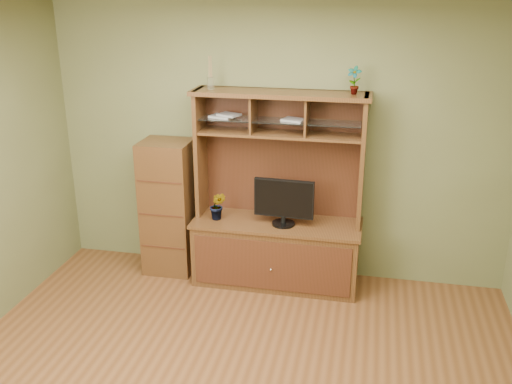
# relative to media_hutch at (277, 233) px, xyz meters

# --- Properties ---
(room) EXTENTS (4.54, 4.04, 2.74)m
(room) POSITION_rel_media_hutch_xyz_m (-0.05, -1.73, 0.83)
(room) COLOR brown
(room) RESTS_ON ground
(media_hutch) EXTENTS (1.66, 0.61, 1.90)m
(media_hutch) POSITION_rel_media_hutch_xyz_m (0.00, 0.00, 0.00)
(media_hutch) COLOR #3F2512
(media_hutch) RESTS_ON room
(monitor) EXTENTS (0.57, 0.22, 0.45)m
(monitor) POSITION_rel_media_hutch_xyz_m (0.08, -0.08, 0.37)
(monitor) COLOR black
(monitor) RESTS_ON media_hutch
(orchid_plant) EXTENTS (0.16, 0.13, 0.29)m
(orchid_plant) POSITION_rel_media_hutch_xyz_m (-0.57, -0.08, 0.27)
(orchid_plant) COLOR #3B6021
(orchid_plant) RESTS_ON media_hutch
(top_plant) EXTENTS (0.15, 0.13, 0.25)m
(top_plant) POSITION_rel_media_hutch_xyz_m (0.66, 0.08, 1.50)
(top_plant) COLOR #2C6623
(top_plant) RESTS_ON media_hutch
(reed_diffuser) EXTENTS (0.06, 0.06, 0.31)m
(reed_diffuser) POSITION_rel_media_hutch_xyz_m (-0.66, 0.08, 1.50)
(reed_diffuser) COLOR silver
(reed_diffuser) RESTS_ON media_hutch
(magazines) EXTENTS (0.93, 0.21, 0.04)m
(magazines) POSITION_rel_media_hutch_xyz_m (-0.31, 0.08, 1.13)
(magazines) COLOR #A4A4A9
(magazines) RESTS_ON media_hutch
(side_cabinet) EXTENTS (0.49, 0.45, 1.38)m
(side_cabinet) POSITION_rel_media_hutch_xyz_m (-1.12, 0.03, 0.17)
(side_cabinet) COLOR #3F2512
(side_cabinet) RESTS_ON room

